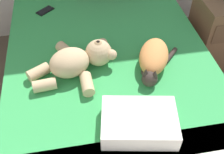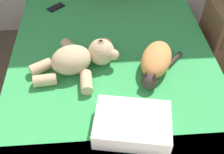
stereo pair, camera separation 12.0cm
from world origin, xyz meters
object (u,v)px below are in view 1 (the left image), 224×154
cat (153,58)px  throw_pillow (139,122)px  teddy_bear (78,61)px  nightstand (220,32)px  bed (110,80)px  cell_phone (45,11)px

cat → throw_pillow: bearing=-114.5°
cat → teddy_bear: size_ratio=0.70×
throw_pillow → nightstand: nightstand is taller
cat → teddy_bear: bearing=173.7°
bed → throw_pillow: throw_pillow is taller
throw_pillow → cat: bearing=65.5°
nightstand → cat: bearing=-147.9°
cat → nightstand: bearing=32.1°
teddy_bear → throw_pillow: bearing=-61.6°
throw_pillow → cell_phone: bearing=111.4°
bed → throw_pillow: bearing=-84.5°
cell_phone → throw_pillow: 1.37m
teddy_bear → cell_phone: size_ratio=3.76×
nightstand → cell_phone: bearing=167.5°
nightstand → throw_pillow: bearing=-136.1°
throw_pillow → nightstand: 1.38m
teddy_bear → nightstand: size_ratio=0.98×
cell_phone → nightstand: nightstand is taller
cat → cell_phone: bearing=131.2°
cat → throw_pillow: (-0.21, -0.46, -0.02)m
cat → bed: bearing=151.7°
bed → teddy_bear: 0.40m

